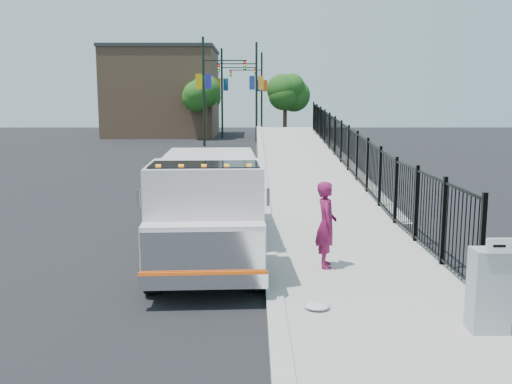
{
  "coord_description": "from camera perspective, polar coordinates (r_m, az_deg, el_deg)",
  "views": [
    {
      "loc": [
        -0.37,
        -11.47,
        3.53
      ],
      "look_at": [
        -0.31,
        2.0,
        1.32
      ],
      "focal_mm": 40.0,
      "sensor_mm": 36.0,
      "label": 1
    }
  ],
  "objects": [
    {
      "name": "ramp",
      "position": [
        27.81,
        4.9,
        1.98
      ],
      "size": [
        3.95,
        24.06,
        3.19
      ],
      "primitive_type": "cube",
      "rotation": [
        0.06,
        0.0,
        0.0
      ],
      "color": "#9E998E",
      "rests_on": "ground"
    },
    {
      "name": "arrow_sign",
      "position": [
        8.78,
        23.11,
        -4.97
      ],
      "size": [
        0.35,
        0.04,
        0.22
      ],
      "primitive_type": "cube",
      "color": "white",
      "rests_on": "utility_cabinet"
    },
    {
      "name": "light_pole_0",
      "position": [
        42.92,
        -4.85,
        10.39
      ],
      "size": [
        3.77,
        0.22,
        8.0
      ],
      "color": "black",
      "rests_on": "ground"
    },
    {
      "name": "light_pole_3",
      "position": [
        56.97,
        0.26,
        10.15
      ],
      "size": [
        3.78,
        0.22,
        8.0
      ],
      "color": "black",
      "rests_on": "ground"
    },
    {
      "name": "light_pole_1",
      "position": [
        46.73,
        -0.34,
        10.33
      ],
      "size": [
        3.78,
        0.22,
        8.0
      ],
      "color": "black",
      "rests_on": "ground"
    },
    {
      "name": "ground",
      "position": [
        12.01,
        1.54,
        -7.79
      ],
      "size": [
        120.0,
        120.0,
        0.0
      ],
      "primitive_type": "plane",
      "color": "black",
      "rests_on": "ground"
    },
    {
      "name": "utility_cabinet",
      "position": [
        9.18,
        22.27,
        -9.09
      ],
      "size": [
        0.55,
        0.4,
        1.25
      ],
      "primitive_type": "cube",
      "color": "gray",
      "rests_on": "sidewalk"
    },
    {
      "name": "building",
      "position": [
        56.14,
        -9.23,
        9.67
      ],
      "size": [
        10.0,
        10.0,
        8.0
      ],
      "primitive_type": "cube",
      "color": "#8C664C",
      "rests_on": "ground"
    },
    {
      "name": "iron_fence",
      "position": [
        23.94,
        9.18,
        2.88
      ],
      "size": [
        0.1,
        28.0,
        1.8
      ],
      "primitive_type": "cube",
      "color": "black",
      "rests_on": "ground"
    },
    {
      "name": "sidewalk",
      "position": [
        10.35,
        12.79,
        -10.54
      ],
      "size": [
        3.55,
        12.0,
        0.12
      ],
      "primitive_type": "cube",
      "color": "#9E998E",
      "rests_on": "ground"
    },
    {
      "name": "curb",
      "position": [
        10.09,
        1.89,
        -10.7
      ],
      "size": [
        0.3,
        12.0,
        0.16
      ],
      "primitive_type": "cube",
      "color": "#ADAAA3",
      "rests_on": "ground"
    },
    {
      "name": "debris",
      "position": [
        9.61,
        6.11,
        -11.21
      ],
      "size": [
        0.43,
        0.43,
        0.11
      ],
      "primitive_type": "ellipsoid",
      "color": "silver",
      "rests_on": "sidewalk"
    },
    {
      "name": "tree_1",
      "position": [
        50.47,
        2.93,
        9.77
      ],
      "size": [
        2.64,
        2.64,
        5.32
      ],
      "color": "#382314",
      "rests_on": "ground"
    },
    {
      "name": "light_pole_2",
      "position": [
        52.5,
        -3.08,
        10.21
      ],
      "size": [
        3.78,
        0.22,
        8.0
      ],
      "color": "black",
      "rests_on": "ground"
    },
    {
      "name": "tree_2",
      "position": [
        59.6,
        -5.22,
        9.7
      ],
      "size": [
        3.3,
        3.3,
        5.65
      ],
      "color": "#382314",
      "rests_on": "ground"
    },
    {
      "name": "tree_0",
      "position": [
        49.51,
        -5.07,
        9.77
      ],
      "size": [
        2.81,
        2.81,
        5.41
      ],
      "color": "#382314",
      "rests_on": "ground"
    },
    {
      "name": "truck",
      "position": [
        12.74,
        -4.8,
        -0.68
      ],
      "size": [
        2.57,
        7.0,
        2.36
      ],
      "rotation": [
        0.0,
        0.0,
        0.05
      ],
      "color": "black",
      "rests_on": "ground"
    },
    {
      "name": "worker",
      "position": [
        11.69,
        7.04,
        -3.25
      ],
      "size": [
        0.44,
        0.65,
        1.77
      ],
      "primitive_type": "imported",
      "rotation": [
        0.0,
        0.0,
        1.55
      ],
      "color": "maroon",
      "rests_on": "sidewalk"
    }
  ]
}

